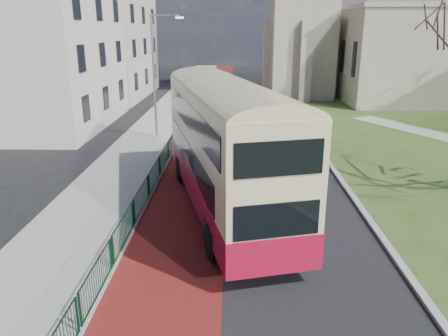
{
  "coord_description": "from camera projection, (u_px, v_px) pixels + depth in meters",
  "views": [
    {
      "loc": [
        0.79,
        -11.04,
        7.17
      ],
      "look_at": [
        0.41,
        5.18,
        2.0
      ],
      "focal_mm": 35.0,
      "sensor_mm": 36.0,
      "label": 1
    }
  ],
  "objects": [
    {
      "name": "ground",
      "position": [
        206.0,
        287.0,
        12.71
      ],
      "size": [
        160.0,
        160.0,
        0.0
      ],
      "primitive_type": "plane",
      "color": "black",
      "rests_on": "ground"
    },
    {
      "name": "road_carriageway",
      "position": [
        244.0,
        133.0,
        31.72
      ],
      "size": [
        9.0,
        120.0,
        0.01
      ],
      "primitive_type": "cube",
      "color": "black",
      "rests_on": "ground"
    },
    {
      "name": "bus_lane",
      "position": [
        207.0,
        132.0,
        31.78
      ],
      "size": [
        3.4,
        120.0,
        0.01
      ],
      "primitive_type": "cube",
      "color": "#591414",
      "rests_on": "ground"
    },
    {
      "name": "pavement_west",
      "position": [
        155.0,
        131.0,
        31.85
      ],
      "size": [
        4.0,
        120.0,
        0.12
      ],
      "primitive_type": "cube",
      "color": "gray",
      "rests_on": "ground"
    },
    {
      "name": "kerb_west",
      "position": [
        182.0,
        131.0,
        31.81
      ],
      "size": [
        0.25,
        120.0,
        0.13
      ],
      "primitive_type": "cube",
      "color": "#999993",
      "rests_on": "ground"
    },
    {
      "name": "kerb_east",
      "position": [
        303.0,
        126.0,
        33.51
      ],
      "size": [
        0.25,
        80.0,
        0.13
      ],
      "primitive_type": "cube",
      "color": "#999993",
      "rests_on": "ground"
    },
    {
      "name": "pedestrian_railing",
      "position": [
        134.0,
        213.0,
        16.41
      ],
      "size": [
        0.07,
        24.0,
        1.12
      ],
      "color": "#0B311B",
      "rests_on": "ground"
    },
    {
      "name": "street_block_near",
      "position": [
        33.0,
        39.0,
        32.0
      ],
      "size": [
        10.3,
        14.3,
        13.0
      ],
      "color": "beige",
      "rests_on": "ground"
    },
    {
      "name": "street_block_far",
      "position": [
        99.0,
        43.0,
        47.47
      ],
      "size": [
        10.3,
        16.3,
        11.5
      ],
      "color": "beige",
      "rests_on": "ground"
    },
    {
      "name": "streetlamp",
      "position": [
        156.0,
        71.0,
        28.56
      ],
      "size": [
        2.13,
        0.18,
        8.0
      ],
      "color": "gray",
      "rests_on": "pavement_west"
    },
    {
      "name": "bus",
      "position": [
        225.0,
        141.0,
        17.26
      ],
      "size": [
        5.81,
        12.63,
        5.15
      ],
      "rotation": [
        0.0,
        0.0,
        0.25
      ],
      "color": "maroon",
      "rests_on": "ground"
    }
  ]
}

